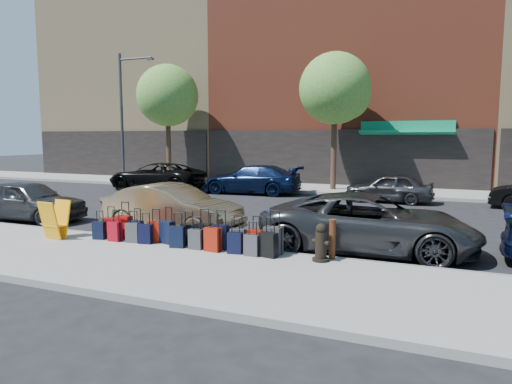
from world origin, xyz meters
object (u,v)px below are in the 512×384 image
at_px(tree_center, 338,90).
at_px(car_far_0, 157,176).
at_px(display_rack, 55,220).
at_px(car_near_0, 28,200).
at_px(fire_hydrant, 321,244).
at_px(bollard, 332,239).
at_px(car_far_1, 252,179).
at_px(car_far_2, 389,188).
at_px(car_near_2, 369,223).
at_px(streetlight, 124,110).
at_px(tree_left, 169,97).
at_px(suitcase_front_5, 188,234).
at_px(car_near_1, 172,208).

distance_m(tree_center, car_far_0, 11.00).
xyz_separation_m(display_rack, car_near_0, (-3.74, 2.31, 0.05)).
distance_m(fire_hydrant, bollard, 0.35).
xyz_separation_m(car_far_1, car_far_2, (7.01, -0.46, -0.09)).
distance_m(tree_center, bollard, 15.29).
bearing_deg(tree_center, car_far_2, -43.69).
xyz_separation_m(car_near_2, car_far_1, (-7.64, 10.06, -0.00)).
relative_size(fire_hydrant, bollard, 0.94).
xyz_separation_m(streetlight, fire_hydrant, (16.44, -13.74, -4.11)).
height_order(tree_left, car_far_1, tree_left).
bearing_deg(tree_center, suitcase_front_5, -92.34).
relative_size(display_rack, car_near_1, 0.23).
bearing_deg(fire_hydrant, suitcase_front_5, -165.05).
bearing_deg(display_rack, car_far_2, 61.66).
xyz_separation_m(suitcase_front_5, bollard, (3.78, 0.11, 0.20)).
bearing_deg(display_rack, bollard, 10.22).
distance_m(car_near_2, car_far_0, 16.44).
relative_size(bollard, car_far_0, 0.17).
distance_m(fire_hydrant, car_near_2, 2.01).
bearing_deg(streetlight, car_near_2, -34.65).
xyz_separation_m(tree_center, car_far_0, (-9.53, -2.93, -4.65)).
distance_m(tree_left, car_near_1, 15.60).
relative_size(tree_center, suitcase_front_5, 8.14).
relative_size(tree_left, bollard, 7.86).
bearing_deg(fire_hydrant, car_far_2, 107.00).
distance_m(car_near_1, car_near_2, 6.06).
bearing_deg(suitcase_front_5, tree_left, 119.09).
xyz_separation_m(fire_hydrant, bollard, (0.19, 0.28, 0.08)).
bearing_deg(tree_left, bollard, -45.95).
distance_m(suitcase_front_5, car_near_1, 2.54).
xyz_separation_m(suitcase_front_5, car_near_2, (4.35, 1.67, 0.33)).
relative_size(tree_left, car_far_0, 1.32).
distance_m(suitcase_front_5, car_far_0, 14.45).
bearing_deg(streetlight, car_far_1, -10.84).
xyz_separation_m(bollard, car_near_1, (-5.48, 1.75, 0.11)).
relative_size(car_near_1, car_far_2, 1.15).
bearing_deg(tree_center, bollard, -77.28).
xyz_separation_m(tree_center, car_near_0, (-8.11, -12.73, -4.69)).
distance_m(streetlight, bollard, 21.78).
distance_m(tree_left, car_far_1, 8.49).
height_order(streetlight, display_rack, streetlight).
height_order(fire_hydrant, car_near_0, car_near_0).
height_order(tree_center, car_far_0, tree_center).
xyz_separation_m(tree_left, car_far_0, (0.97, -2.93, -4.65)).
height_order(streetlight, car_far_1, streetlight).
distance_m(tree_center, car_far_2, 6.43).
bearing_deg(car_far_0, display_rack, 21.31).
xyz_separation_m(fire_hydrant, car_near_2, (0.76, 1.84, 0.21)).
bearing_deg(display_rack, car_near_0, 151.83).
distance_m(tree_left, display_rack, 16.92).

